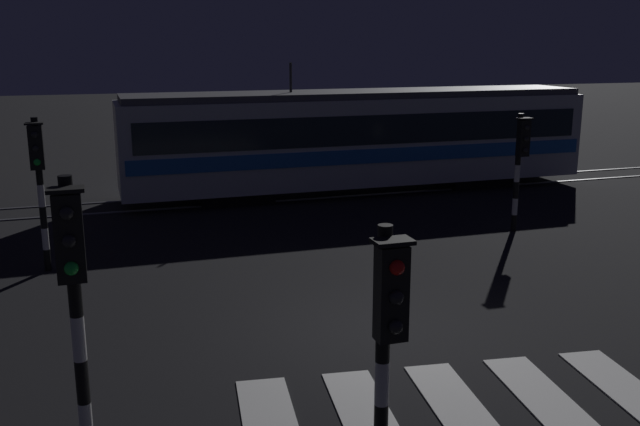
{
  "coord_description": "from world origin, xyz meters",
  "views": [
    {
      "loc": [
        -4.3,
        -10.29,
        4.76
      ],
      "look_at": [
        -0.05,
        2.91,
        1.4
      ],
      "focal_mm": 39.72,
      "sensor_mm": 36.0,
      "label": 1
    }
  ],
  "objects": [
    {
      "name": "traffic_light_kerb_mid_left",
      "position": [
        -1.83,
        -4.64,
        2.07
      ],
      "size": [
        0.36,
        0.42,
        3.14
      ],
      "color": "black",
      "rests_on": "ground"
    },
    {
      "name": "rail_near",
      "position": [
        0.0,
        10.23,
        0.01
      ],
      "size": [
        80.0,
        0.12,
        0.03
      ],
      "primitive_type": "cube",
      "color": "#59595E",
      "rests_on": "ground"
    },
    {
      "name": "traffic_light_corner_near_left",
      "position": [
        -4.6,
        -3.04,
        2.29
      ],
      "size": [
        0.36,
        0.42,
        3.47
      ],
      "color": "black",
      "rests_on": "ground"
    },
    {
      "name": "tram",
      "position": [
        3.85,
        10.94,
        1.75
      ],
      "size": [
        15.23,
        2.58,
        4.15
      ],
      "color": "silver",
      "rests_on": "ground"
    },
    {
      "name": "ground_plane",
      "position": [
        0.0,
        0.0,
        0.0
      ],
      "size": [
        120.0,
        120.0,
        0.0
      ],
      "primitive_type": "plane",
      "color": "black"
    },
    {
      "name": "traffic_light_corner_far_left",
      "position": [
        -5.42,
        5.14,
        2.16
      ],
      "size": [
        0.36,
        0.42,
        3.27
      ],
      "color": "black",
      "rests_on": "ground"
    },
    {
      "name": "rail_far",
      "position": [
        0.0,
        11.66,
        0.01
      ],
      "size": [
        80.0,
        0.12,
        0.03
      ],
      "primitive_type": "cube",
      "color": "#59595E",
      "rests_on": "ground"
    },
    {
      "name": "traffic_light_corner_far_right",
      "position": [
        5.88,
        4.91,
        1.99
      ],
      "size": [
        0.36,
        0.42,
        3.03
      ],
      "color": "black",
      "rests_on": "ground"
    }
  ]
}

